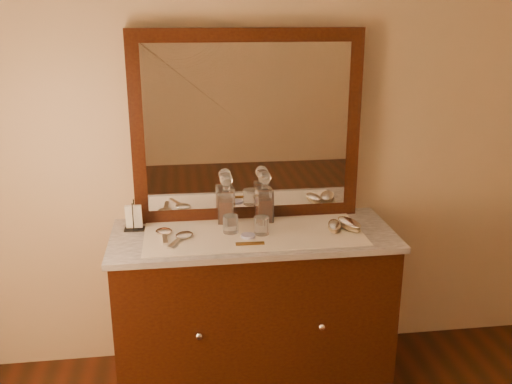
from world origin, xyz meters
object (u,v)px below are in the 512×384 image
comb (250,243)px  hand_mirror_inner (183,236)px  napkin_rack (134,218)px  mirror_frame (247,127)px  decanter_left (227,204)px  hand_mirror_outer (164,233)px  dresser_cabinet (253,309)px  brush_far (349,224)px  brush_near (334,226)px  pin_dish (248,236)px  decanter_right (265,202)px

comb → hand_mirror_inner: 0.34m
napkin_rack → hand_mirror_inner: size_ratio=0.71×
mirror_frame → decanter_left: (-0.12, -0.09, -0.39)m
mirror_frame → napkin_rack: bearing=-168.8°
comb → hand_mirror_outer: (-0.41, 0.19, 0.00)m
comb → decanter_left: bearing=107.5°
dresser_cabinet → mirror_frame: mirror_frame is taller
brush_far → hand_mirror_inner: brush_far is taller
decanter_left → brush_near: size_ratio=1.70×
pin_dish → decanter_left: size_ratio=0.26×
dresser_cabinet → hand_mirror_outer: 0.64m
brush_near → pin_dish: bearing=-175.4°
comb → hand_mirror_outer: size_ratio=0.64×
comb → hand_mirror_outer: 0.45m
decanter_right → brush_near: size_ratio=1.73×
hand_mirror_outer → hand_mirror_inner: size_ratio=1.00×
dresser_cabinet → brush_near: brush_near is taller
napkin_rack → hand_mirror_outer: size_ratio=0.71×
mirror_frame → decanter_left: 0.42m
napkin_rack → decanter_right: (0.68, 0.02, 0.05)m
decanter_left → dresser_cabinet: bearing=-52.6°
pin_dish → hand_mirror_inner: hand_mirror_inner is taller
decanter_left → hand_mirror_inner: (-0.24, -0.19, -0.10)m
pin_dish → brush_near: brush_near is taller
mirror_frame → comb: size_ratio=8.59×
decanter_right → hand_mirror_outer: bearing=-167.3°
mirror_frame → pin_dish: size_ratio=16.70×
mirror_frame → decanter_right: (0.08, -0.09, -0.39)m
pin_dish → decanter_right: decanter_right is taller
napkin_rack → brush_far: bearing=-7.5°
hand_mirror_inner → hand_mirror_outer: bearing=145.6°
pin_dish → hand_mirror_outer: (-0.42, 0.09, 0.00)m
dresser_cabinet → brush_near: bearing=-3.5°
dresser_cabinet → hand_mirror_outer: bearing=176.1°
dresser_cabinet → pin_dish: size_ratio=19.48×
mirror_frame → pin_dish: bearing=-96.5°
decanter_left → hand_mirror_inner: decanter_left is taller
comb → hand_mirror_inner: hand_mirror_inner is taller
brush_near → hand_mirror_inner: bearing=-179.5°
brush_near → comb: bearing=-164.1°
pin_dish → brush_far: bearing=4.5°
comb → brush_near: brush_near is taller
mirror_frame → brush_far: size_ratio=6.21×
dresser_cabinet → pin_dish: pin_dish is taller
decanter_left → hand_mirror_outer: bearing=-158.7°
brush_far → mirror_frame: bearing=151.9°
hand_mirror_inner → decanter_left: bearing=38.9°
decanter_right → hand_mirror_inner: bearing=-157.3°
pin_dish → brush_far: 0.53m
brush_near → hand_mirror_outer: bearing=176.3°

